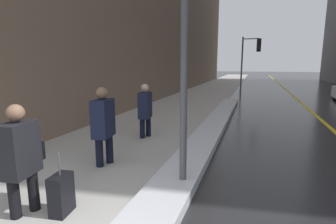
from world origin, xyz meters
TOP-DOWN VIEW (x-y plane):
  - sidewalk_slab at (-2.00, 15.00)m, footprint 4.00×80.00m
  - road_centre_stripe at (4.00, 15.00)m, footprint 0.16×80.00m
  - snow_bank_curb at (0.23, 6.10)m, footprint 0.77×14.57m
  - traffic_light_near at (1.15, 18.33)m, footprint 1.31×0.32m
  - pedestrian_with_shoulder_bag at (-1.57, 1.01)m, footprint 0.37×0.75m
  - pedestrian_in_glasses at (-1.50, 3.01)m, footprint 0.39×0.77m
  - pedestrian_nearside at (-1.52, 5.27)m, footprint 0.37×0.55m
  - rolling_suitcase at (-1.07, 1.17)m, footprint 0.27×0.39m

SIDE VIEW (x-z plane):
  - road_centre_stripe at x=4.00m, z-range 0.00..0.00m
  - sidewalk_slab at x=-2.00m, z-range 0.00..0.01m
  - snow_bank_curb at x=0.23m, z-range 0.00..0.18m
  - rolling_suitcase at x=-1.07m, z-range -0.17..0.78m
  - pedestrian_nearside at x=-1.52m, z-range 0.09..1.67m
  - pedestrian_with_shoulder_bag at x=-1.57m, z-range 0.09..1.70m
  - pedestrian_in_glasses at x=-1.50m, z-range 0.09..1.77m
  - traffic_light_near at x=1.15m, z-range 0.91..4.96m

